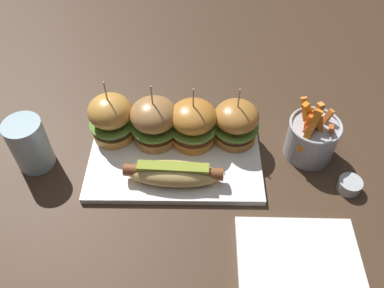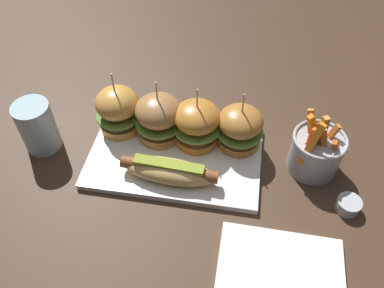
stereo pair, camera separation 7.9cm
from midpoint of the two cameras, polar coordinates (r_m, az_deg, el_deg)
ground_plane at (r=0.83m, az=-5.17°, el=-2.59°), size 3.00×3.00×0.00m
platter_main at (r=0.83m, az=-5.20°, el=-2.29°), size 0.36×0.22×0.01m
hot_dog at (r=0.77m, az=-5.67°, el=-4.37°), size 0.19×0.07×0.04m
slider_far_left at (r=0.85m, az=-14.24°, el=3.58°), size 0.10×0.10×0.15m
slider_center_left at (r=0.82m, az=-8.21°, el=3.14°), size 0.10×0.10×0.15m
slider_center_right at (r=0.81m, az=-2.59°, el=2.88°), size 0.10×0.10×0.14m
slider_far_right at (r=0.82m, az=3.67°, el=3.01°), size 0.10×0.10×0.14m
fries_bucket at (r=0.83m, az=14.36°, el=0.79°), size 0.11×0.11×0.14m
sauce_ramekin at (r=0.82m, az=19.32°, el=-5.77°), size 0.05×0.05×0.02m
side_plate at (r=0.71m, az=12.35°, el=-18.22°), size 0.21×0.21×0.01m
water_glass at (r=0.86m, az=-24.91°, el=-0.18°), size 0.08×0.08×0.11m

